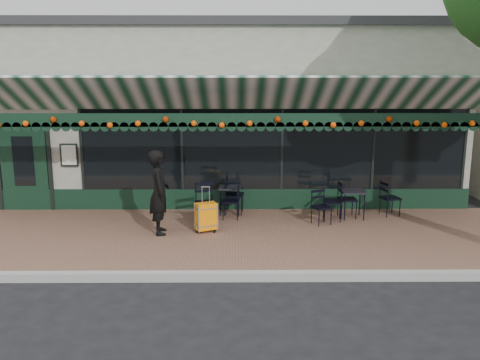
{
  "coord_description": "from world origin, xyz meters",
  "views": [
    {
      "loc": [
        0.29,
        -8.08,
        3.41
      ],
      "look_at": [
        0.37,
        1.6,
        1.37
      ],
      "focal_mm": 38.0,
      "sensor_mm": 36.0,
      "label": 1
    }
  ],
  "objects_px": {
    "cafe_table_b": "(230,190)",
    "suitcase": "(206,217)",
    "woman": "(159,192)",
    "chair_a_left": "(333,202)",
    "cafe_table_a": "(353,193)",
    "chair_a_extra": "(390,198)",
    "chair_a_front": "(321,207)",
    "chair_b_left": "(231,201)",
    "chair_b_right": "(234,195)",
    "chair_b_front": "(206,203)",
    "chair_a_right": "(347,200)"
  },
  "relations": [
    {
      "from": "suitcase",
      "to": "chair_a_front",
      "type": "xyz_separation_m",
      "value": [
        2.5,
        0.54,
        0.05
      ]
    },
    {
      "from": "cafe_table_b",
      "to": "chair_a_right",
      "type": "height_order",
      "value": "chair_a_right"
    },
    {
      "from": "cafe_table_a",
      "to": "chair_a_left",
      "type": "relative_size",
      "value": 0.76
    },
    {
      "from": "cafe_table_b",
      "to": "chair_b_right",
      "type": "distance_m",
      "value": 0.17
    },
    {
      "from": "woman",
      "to": "suitcase",
      "type": "bearing_deg",
      "value": -94.82
    },
    {
      "from": "woman",
      "to": "cafe_table_b",
      "type": "relative_size",
      "value": 2.73
    },
    {
      "from": "cafe_table_a",
      "to": "cafe_table_b",
      "type": "height_order",
      "value": "cafe_table_a"
    },
    {
      "from": "cafe_table_a",
      "to": "cafe_table_b",
      "type": "bearing_deg",
      "value": 171.45
    },
    {
      "from": "chair_a_right",
      "to": "chair_b_front",
      "type": "bearing_deg",
      "value": 95.92
    },
    {
      "from": "suitcase",
      "to": "chair_a_left",
      "type": "relative_size",
      "value": 1.14
    },
    {
      "from": "suitcase",
      "to": "chair_b_front",
      "type": "height_order",
      "value": "suitcase"
    },
    {
      "from": "cafe_table_b",
      "to": "chair_a_extra",
      "type": "relative_size",
      "value": 0.79
    },
    {
      "from": "chair_a_right",
      "to": "suitcase",
      "type": "bearing_deg",
      "value": 106.75
    },
    {
      "from": "chair_a_left",
      "to": "cafe_table_a",
      "type": "bearing_deg",
      "value": 119.34
    },
    {
      "from": "suitcase",
      "to": "chair_a_right",
      "type": "relative_size",
      "value": 1.17
    },
    {
      "from": "chair_b_right",
      "to": "chair_b_front",
      "type": "height_order",
      "value": "chair_b_front"
    },
    {
      "from": "chair_a_right",
      "to": "chair_a_left",
      "type": "bearing_deg",
      "value": 119.57
    },
    {
      "from": "chair_a_extra",
      "to": "chair_b_left",
      "type": "height_order",
      "value": "chair_a_extra"
    },
    {
      "from": "chair_a_extra",
      "to": "chair_b_left",
      "type": "distance_m",
      "value": 3.73
    },
    {
      "from": "chair_a_front",
      "to": "woman",
      "type": "bearing_deg",
      "value": 167.4
    },
    {
      "from": "woman",
      "to": "chair_b_right",
      "type": "bearing_deg",
      "value": -55.18
    },
    {
      "from": "chair_a_front",
      "to": "chair_b_front",
      "type": "distance_m",
      "value": 2.55
    },
    {
      "from": "chair_a_left",
      "to": "chair_a_front",
      "type": "relative_size",
      "value": 1.13
    },
    {
      "from": "suitcase",
      "to": "chair_a_right",
      "type": "bearing_deg",
      "value": -5.87
    },
    {
      "from": "cafe_table_b",
      "to": "suitcase",
      "type": "bearing_deg",
      "value": -108.13
    },
    {
      "from": "cafe_table_a",
      "to": "chair_b_front",
      "type": "xyz_separation_m",
      "value": [
        -3.34,
        -0.4,
        -0.13
      ]
    },
    {
      "from": "cafe_table_a",
      "to": "chair_b_right",
      "type": "relative_size",
      "value": 0.73
    },
    {
      "from": "chair_a_right",
      "to": "chair_a_extra",
      "type": "relative_size",
      "value": 1.02
    },
    {
      "from": "chair_a_front",
      "to": "chair_b_left",
      "type": "height_order",
      "value": "chair_b_left"
    },
    {
      "from": "woman",
      "to": "chair_a_left",
      "type": "bearing_deg",
      "value": -85.88
    },
    {
      "from": "cafe_table_b",
      "to": "chair_b_right",
      "type": "bearing_deg",
      "value": -8.6
    },
    {
      "from": "chair_a_left",
      "to": "chair_b_front",
      "type": "xyz_separation_m",
      "value": [
        -2.85,
        -0.22,
        0.03
      ]
    },
    {
      "from": "cafe_table_a",
      "to": "chair_a_right",
      "type": "distance_m",
      "value": 0.21
    },
    {
      "from": "woman",
      "to": "chair_b_right",
      "type": "relative_size",
      "value": 1.97
    },
    {
      "from": "cafe_table_a",
      "to": "chair_a_right",
      "type": "bearing_deg",
      "value": 151.15
    },
    {
      "from": "cafe_table_b",
      "to": "chair_a_extra",
      "type": "height_order",
      "value": "chair_a_extra"
    },
    {
      "from": "chair_a_extra",
      "to": "chair_b_front",
      "type": "bearing_deg",
      "value": 84.2
    },
    {
      "from": "chair_a_front",
      "to": "chair_b_left",
      "type": "bearing_deg",
      "value": 143.9
    },
    {
      "from": "woman",
      "to": "suitcase",
      "type": "distance_m",
      "value": 1.1
    },
    {
      "from": "woman",
      "to": "chair_a_left",
      "type": "height_order",
      "value": "woman"
    },
    {
      "from": "cafe_table_a",
      "to": "cafe_table_b",
      "type": "relative_size",
      "value": 1.01
    },
    {
      "from": "chair_a_left",
      "to": "chair_a_front",
      "type": "distance_m",
      "value": 0.44
    },
    {
      "from": "woman",
      "to": "chair_a_front",
      "type": "xyz_separation_m",
      "value": [
        3.45,
        0.62,
        -0.49
      ]
    },
    {
      "from": "woman",
      "to": "chair_a_front",
      "type": "relative_size",
      "value": 2.31
    },
    {
      "from": "chair_b_right",
      "to": "chair_a_right",
      "type": "bearing_deg",
      "value": -91.97
    },
    {
      "from": "cafe_table_b",
      "to": "chair_a_right",
      "type": "xyz_separation_m",
      "value": [
        2.71,
        -0.36,
        -0.16
      ]
    },
    {
      "from": "chair_b_left",
      "to": "chair_b_right",
      "type": "distance_m",
      "value": 0.44
    },
    {
      "from": "woman",
      "to": "chair_a_extra",
      "type": "relative_size",
      "value": 2.15
    },
    {
      "from": "cafe_table_b",
      "to": "chair_b_front",
      "type": "height_order",
      "value": "chair_b_front"
    },
    {
      "from": "cafe_table_a",
      "to": "chair_a_extra",
      "type": "relative_size",
      "value": 0.8
    }
  ]
}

